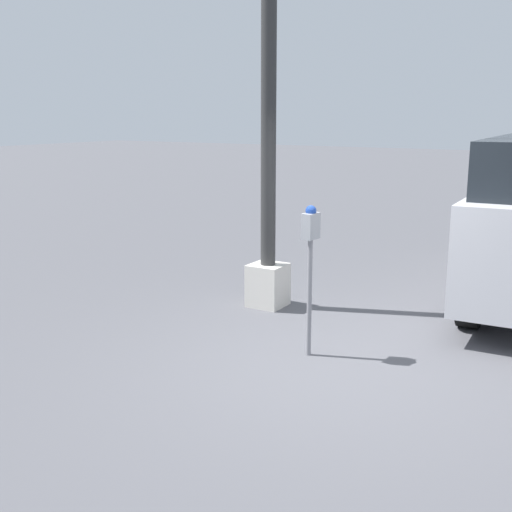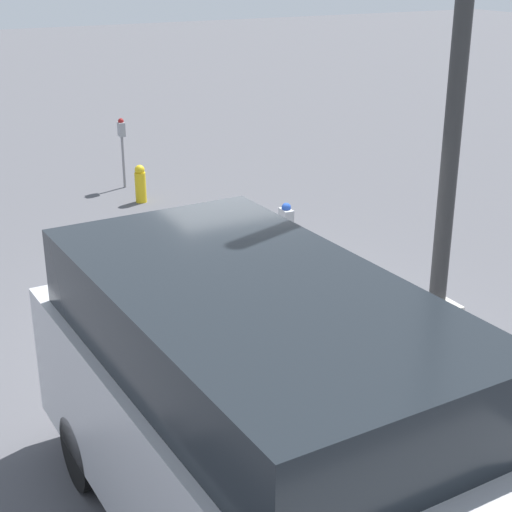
{
  "view_description": "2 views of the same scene",
  "coord_description": "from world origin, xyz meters",
  "px_view_note": "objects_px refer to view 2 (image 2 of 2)",
  "views": [
    {
      "loc": [
        -5.49,
        -2.32,
        2.44
      ],
      "look_at": [
        -0.05,
        0.94,
        1.03
      ],
      "focal_mm": 45.0,
      "sensor_mm": 36.0,
      "label": 1
    },
    {
      "loc": [
        7.61,
        -3.88,
        4.28
      ],
      "look_at": [
        0.21,
        0.01,
        1.0
      ],
      "focal_mm": 55.0,
      "sensor_mm": 36.0,
      "label": 2
    }
  ],
  "objects_px": {
    "lamp_post": "(454,120)",
    "fire_hydrant": "(140,184)",
    "parking_meter_near": "(286,236)",
    "parking_meter_far": "(122,137)",
    "parked_van": "(259,414)"
  },
  "relations": [
    {
      "from": "lamp_post",
      "to": "fire_hydrant",
      "type": "distance_m",
      "value": 7.29
    },
    {
      "from": "parking_meter_far",
      "to": "parked_van",
      "type": "xyz_separation_m",
      "value": [
        9.77,
        -2.26,
        0.17
      ]
    },
    {
      "from": "lamp_post",
      "to": "fire_hydrant",
      "type": "height_order",
      "value": "lamp_post"
    },
    {
      "from": "parking_meter_near",
      "to": "parked_van",
      "type": "relative_size",
      "value": 0.34
    },
    {
      "from": "parking_meter_near",
      "to": "parked_van",
      "type": "height_order",
      "value": "parked_van"
    },
    {
      "from": "parking_meter_far",
      "to": "lamp_post",
      "type": "relative_size",
      "value": 0.19
    },
    {
      "from": "lamp_post",
      "to": "fire_hydrant",
      "type": "bearing_deg",
      "value": -171.19
    },
    {
      "from": "parking_meter_near",
      "to": "lamp_post",
      "type": "relative_size",
      "value": 0.23
    },
    {
      "from": "parking_meter_far",
      "to": "lamp_post",
      "type": "height_order",
      "value": "lamp_post"
    },
    {
      "from": "parking_meter_far",
      "to": "fire_hydrant",
      "type": "distance_m",
      "value": 1.22
    },
    {
      "from": "parking_meter_near",
      "to": "parking_meter_far",
      "type": "relative_size",
      "value": 1.17
    },
    {
      "from": "parking_meter_near",
      "to": "lamp_post",
      "type": "height_order",
      "value": "lamp_post"
    },
    {
      "from": "lamp_post",
      "to": "fire_hydrant",
      "type": "relative_size",
      "value": 10.04
    },
    {
      "from": "lamp_post",
      "to": "parking_meter_far",
      "type": "bearing_deg",
      "value": -172.66
    },
    {
      "from": "parking_meter_far",
      "to": "parked_van",
      "type": "distance_m",
      "value": 10.02
    }
  ]
}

